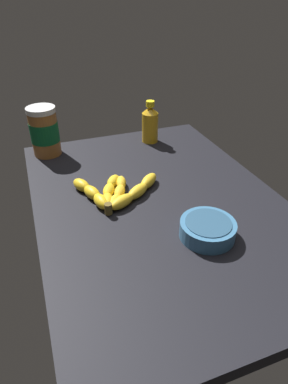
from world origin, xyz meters
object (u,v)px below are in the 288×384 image
at_px(small_bowl, 208,229).
at_px(honey_bottle, 150,124).
at_px(banana_bunch, 115,192).
at_px(peanut_butter_jar, 44,131).

bearing_deg(small_bowl, honey_bottle, -6.95).
xyz_separation_m(banana_bunch, small_bowl, (-0.24, -0.16, 0.01)).
bearing_deg(honey_bottle, small_bowl, 173.05).
bearing_deg(honey_bottle, peanut_butter_jar, 86.13).
bearing_deg(peanut_butter_jar, small_bowl, -152.17).
bearing_deg(peanut_butter_jar, banana_bunch, -156.67).
relative_size(honey_bottle, small_bowl, 1.16).
height_order(peanut_butter_jar, small_bowl, peanut_butter_jar).
distance_m(honey_bottle, small_bowl, 0.55).
xyz_separation_m(banana_bunch, honey_bottle, (0.31, -0.22, 0.05)).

